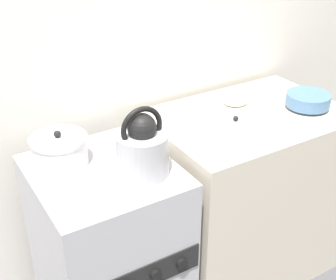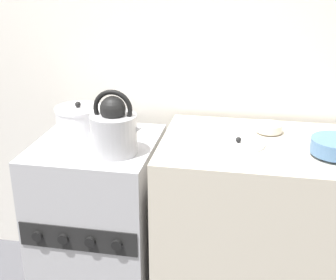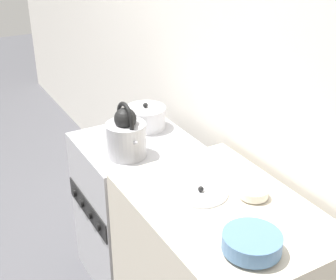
{
  "view_description": "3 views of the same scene",
  "coord_description": "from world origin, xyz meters",
  "px_view_note": "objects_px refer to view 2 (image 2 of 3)",
  "views": [
    {
      "loc": [
        -0.56,
        -1.12,
        1.8
      ],
      "look_at": [
        0.29,
        0.28,
        0.89
      ],
      "focal_mm": 50.0,
      "sensor_mm": 36.0,
      "label": 1
    },
    {
      "loc": [
        0.67,
        -1.55,
        1.61
      ],
      "look_at": [
        0.33,
        0.25,
        0.89
      ],
      "focal_mm": 50.0,
      "sensor_mm": 36.0,
      "label": 2
    },
    {
      "loc": [
        1.94,
        -0.63,
        1.92
      ],
      "look_at": [
        0.3,
        0.31,
        0.97
      ],
      "focal_mm": 50.0,
      "sensor_mm": 36.0,
      "label": 3
    }
  ],
  "objects_px": {
    "cooking_pot": "(79,119)",
    "loose_pot_lid": "(238,143)",
    "small_ceramic_bowl": "(269,128)",
    "kettle": "(114,129)",
    "stove": "(100,224)"
  },
  "relations": [
    {
      "from": "small_ceramic_bowl",
      "to": "loose_pot_lid",
      "type": "bearing_deg",
      "value": -127.27
    },
    {
      "from": "cooking_pot",
      "to": "stove",
      "type": "bearing_deg",
      "value": -46.31
    },
    {
      "from": "cooking_pot",
      "to": "loose_pot_lid",
      "type": "distance_m",
      "value": 0.76
    },
    {
      "from": "stove",
      "to": "kettle",
      "type": "bearing_deg",
      "value": -39.7
    },
    {
      "from": "stove",
      "to": "loose_pot_lid",
      "type": "relative_size",
      "value": 3.83
    },
    {
      "from": "small_ceramic_bowl",
      "to": "loose_pot_lid",
      "type": "height_order",
      "value": "small_ceramic_bowl"
    },
    {
      "from": "kettle",
      "to": "small_ceramic_bowl",
      "type": "relative_size",
      "value": 2.36
    },
    {
      "from": "kettle",
      "to": "cooking_pot",
      "type": "distance_m",
      "value": 0.33
    },
    {
      "from": "cooking_pot",
      "to": "small_ceramic_bowl",
      "type": "distance_m",
      "value": 0.87
    },
    {
      "from": "kettle",
      "to": "loose_pot_lid",
      "type": "distance_m",
      "value": 0.52
    },
    {
      "from": "kettle",
      "to": "cooking_pot",
      "type": "bearing_deg",
      "value": 136.84
    },
    {
      "from": "stove",
      "to": "kettle",
      "type": "distance_m",
      "value": 0.55
    },
    {
      "from": "cooking_pot",
      "to": "loose_pot_lid",
      "type": "bearing_deg",
      "value": -10.1
    },
    {
      "from": "stove",
      "to": "small_ceramic_bowl",
      "type": "xyz_separation_m",
      "value": [
        0.75,
        0.16,
        0.48
      ]
    },
    {
      "from": "kettle",
      "to": "loose_pot_lid",
      "type": "bearing_deg",
      "value": 10.39
    }
  ]
}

